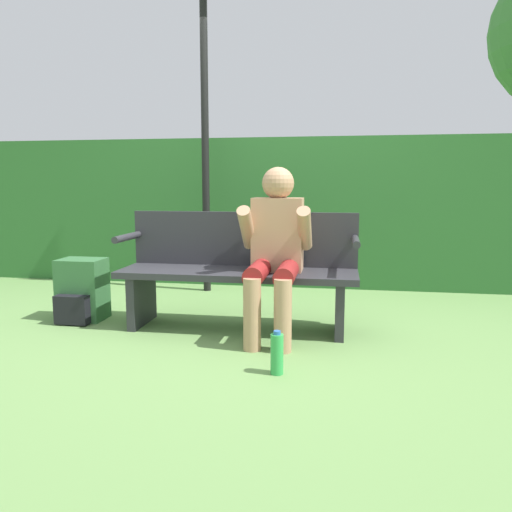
# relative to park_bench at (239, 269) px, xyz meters

# --- Properties ---
(ground_plane) EXTENTS (40.00, 40.00, 0.00)m
(ground_plane) POSITION_rel_park_bench_xyz_m (0.00, -0.06, -0.42)
(ground_plane) COLOR #668E4C
(hedge_back) EXTENTS (12.00, 0.49, 1.47)m
(hedge_back) POSITION_rel_park_bench_xyz_m (0.00, 1.67, 0.32)
(hedge_back) COLOR #2D662D
(hedge_back) RESTS_ON ground
(park_bench) EXTENTS (1.67, 0.47, 0.82)m
(park_bench) POSITION_rel_park_bench_xyz_m (0.00, 0.00, 0.00)
(park_bench) COLOR #2D2D33
(park_bench) RESTS_ON ground
(person_seated) EXTENTS (0.48, 0.65, 1.14)m
(person_seated) POSITION_rel_park_bench_xyz_m (0.28, -0.14, 0.20)
(person_seated) COLOR tan
(person_seated) RESTS_ON ground
(backpack) EXTENTS (0.33, 0.33, 0.46)m
(backpack) POSITION_rel_park_bench_xyz_m (-1.21, -0.03, -0.20)
(backpack) COLOR #336638
(backpack) RESTS_ON ground
(water_bottle) EXTENTS (0.07, 0.07, 0.24)m
(water_bottle) POSITION_rel_park_bench_xyz_m (0.39, -0.87, -0.31)
(water_bottle) COLOR green
(water_bottle) RESTS_ON ground
(signpost) EXTENTS (0.34, 0.09, 2.98)m
(signpost) POSITION_rel_park_bench_xyz_m (-0.55, 1.14, 1.22)
(signpost) COLOR black
(signpost) RESTS_ON ground
(parked_car) EXTENTS (3.13, 4.75, 1.28)m
(parked_car) POSITION_rel_park_bench_xyz_m (-5.10, 9.19, 0.19)
(parked_car) COLOR black
(parked_car) RESTS_ON ground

